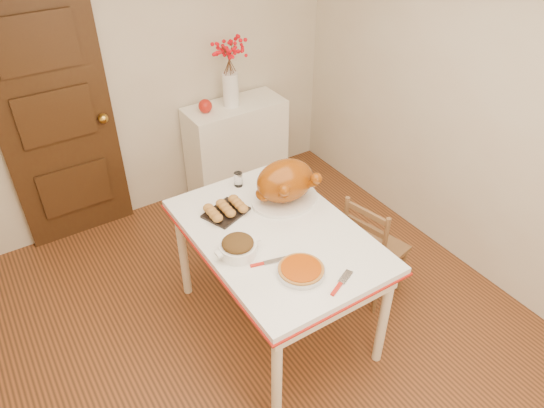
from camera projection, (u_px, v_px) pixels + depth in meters
floor at (275, 347)px, 3.45m from camera, size 3.50×4.00×0.00m
wall_back at (139, 74)px, 4.07m from camera, size 3.50×0.00×2.50m
wall_right at (491, 116)px, 3.47m from camera, size 0.00×4.00×2.50m
door_back at (57, 123)px, 3.87m from camera, size 0.85×0.06×2.06m
sideboard at (237, 149)px, 4.71m from camera, size 0.89×0.40×0.89m
kitchen_table at (276, 280)px, 3.38m from camera, size 0.95×1.39×0.83m
chair_oak at (375, 246)px, 3.64m from camera, size 0.45×0.45×0.86m
berry_vase at (230, 72)px, 4.26m from camera, size 0.31×0.31×0.61m
apple at (205, 106)px, 4.29m from camera, size 0.12×0.12×0.12m
turkey_platter at (285, 183)px, 3.31m from camera, size 0.56×0.51×0.29m
pumpkin_pie at (301, 270)px, 2.82m from camera, size 0.35×0.35×0.06m
stuffing_dish at (238, 247)px, 2.94m from camera, size 0.34×0.30×0.11m
rolls_tray at (226, 209)px, 3.26m from camera, size 0.32×0.29×0.07m
pie_server at (341, 282)px, 2.77m from camera, size 0.23×0.15×0.01m
carving_knife at (269, 262)px, 2.91m from camera, size 0.23×0.11×0.01m
drinking_glass at (238, 179)px, 3.51m from camera, size 0.08×0.08×0.10m
shaker_pair at (282, 171)px, 3.61m from camera, size 0.09×0.04×0.08m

